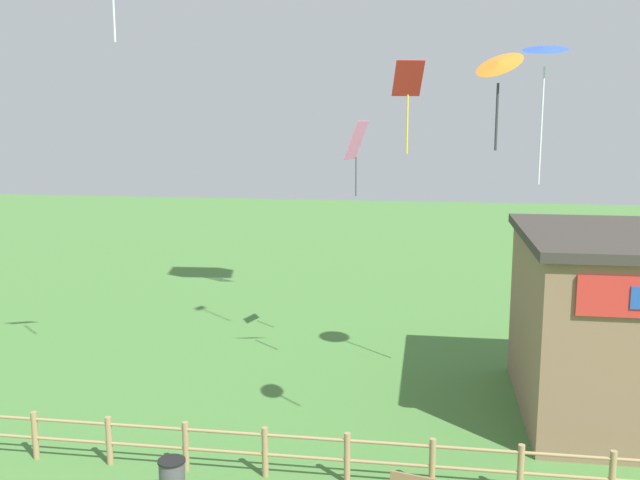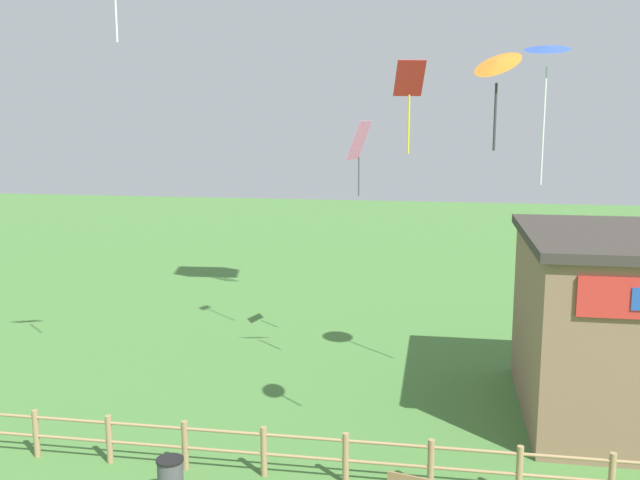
% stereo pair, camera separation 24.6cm
% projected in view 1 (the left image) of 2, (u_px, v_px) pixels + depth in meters
% --- Properties ---
extents(wooden_fence, '(16.28, 0.14, 1.13)m').
position_uv_depth(wooden_fence, '(306.00, 452.00, 15.29)').
color(wooden_fence, '#9E7F56').
rests_on(wooden_fence, ground_plane).
extents(kite_red_diamond, '(0.85, 0.73, 2.33)m').
position_uv_depth(kite_red_diamond, '(408.00, 88.00, 18.04)').
color(kite_red_diamond, red).
extents(kite_pink_diamond, '(0.72, 1.01, 2.31)m').
position_uv_depth(kite_pink_diamond, '(356.00, 145.00, 21.90)').
color(kite_pink_diamond, pink).
extents(kite_orange_delta, '(1.19, 1.17, 1.86)m').
position_uv_depth(kite_orange_delta, '(499.00, 66.00, 13.10)').
color(kite_orange_delta, orange).
extents(kite_blue_delta, '(1.26, 1.24, 3.57)m').
position_uv_depth(kite_blue_delta, '(545.00, 53.00, 17.59)').
color(kite_blue_delta, blue).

